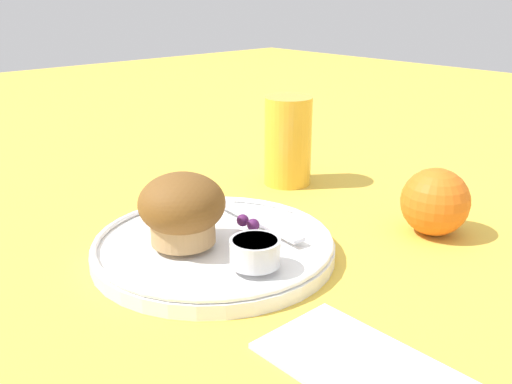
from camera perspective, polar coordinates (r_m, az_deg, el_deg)
ground_plane at (r=0.57m, az=-3.29°, el=-6.82°), size 3.00×3.00×0.00m
plate at (r=0.58m, az=-4.16°, el=-5.42°), size 0.24×0.24×0.02m
muffin at (r=0.55m, az=-7.40°, el=-1.68°), size 0.08×0.08×0.07m
cream_ramekin at (r=0.51m, az=-0.10°, el=-5.89°), size 0.05×0.05×0.02m
berry_pair at (r=0.59m, az=-0.94°, el=-3.02°), size 0.03×0.01×0.01m
butter_knife at (r=0.61m, az=-0.35°, el=-2.54°), size 0.15×0.03×0.00m
orange_fruit at (r=0.64m, az=17.47°, el=-0.94°), size 0.07×0.07×0.07m
juice_glass at (r=0.77m, az=3.21°, el=5.11°), size 0.06×0.06×0.12m
folded_napkin at (r=0.42m, az=11.17°, el=-16.88°), size 0.16×0.09×0.01m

